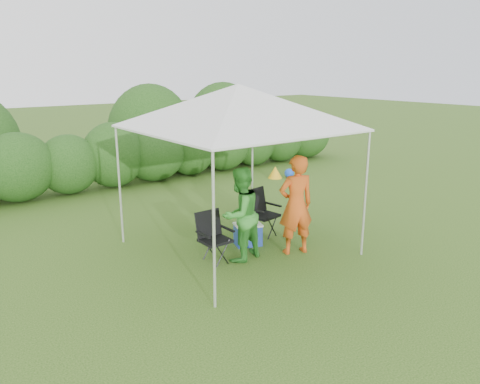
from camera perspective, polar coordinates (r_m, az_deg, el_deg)
ground at (r=7.95m, az=1.94°, el=-7.90°), size 70.00×70.00×0.00m
hedge at (r=12.81m, az=-14.72°, el=4.28°), size 15.75×1.53×1.80m
canopy at (r=7.75m, az=-0.26°, el=10.34°), size 3.10×3.10×2.83m
chair_right at (r=8.83m, az=2.55°, el=-2.10°), size 0.61×0.57×0.88m
chair_left at (r=7.66m, az=-3.37°, el=-5.05°), size 0.52×0.47×0.83m
man at (r=7.90m, az=6.82°, el=-1.57°), size 0.71×0.57×1.70m
woman at (r=7.59m, az=0.02°, el=-2.76°), size 0.86×0.73×1.55m
cooler at (r=8.39m, az=0.97°, el=-5.16°), size 0.56×0.48×0.40m
bottle at (r=8.29m, az=1.48°, el=-3.03°), size 0.07×0.07×0.26m
lawn_toy at (r=13.50m, az=4.76°, el=2.38°), size 0.68×0.57×0.34m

